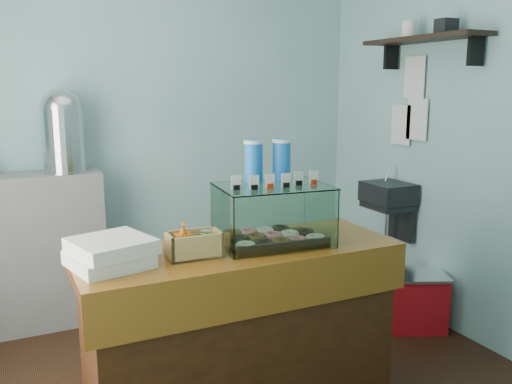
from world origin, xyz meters
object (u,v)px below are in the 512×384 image
coffee_urn (63,129)px  red_cooler (411,300)px  counter (240,331)px  display_case (271,210)px

coffee_urn → red_cooler: 2.71m
counter → display_case: display_case is taller
display_case → red_cooler: bearing=22.0°
counter → coffee_urn: size_ratio=2.80×
red_cooler → coffee_urn: bearing=175.8°
display_case → coffee_urn: 1.77m
counter → coffee_urn: coffee_urn is taller
counter → red_cooler: (1.51, 0.42, -0.26)m
counter → red_cooler: counter is taller
display_case → coffee_urn: (-0.82, 1.53, 0.33)m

